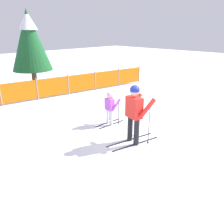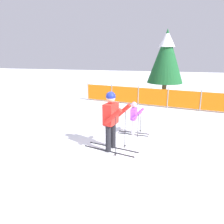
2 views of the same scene
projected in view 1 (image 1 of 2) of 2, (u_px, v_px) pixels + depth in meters
The scene contains 5 objects.
ground_plane at pixel (138, 144), 6.68m from camera, with size 60.00×60.00×0.00m, color white.
skier_adult at pixel (135, 109), 6.44m from camera, with size 1.76×0.87×1.82m.
skier_child at pixel (110, 106), 7.89m from camera, with size 1.16×0.57×1.22m.
safety_fence at pixel (68, 84), 11.60m from camera, with size 9.84×1.86×1.09m.
conifer_far at pixel (30, 40), 12.88m from camera, with size 2.37×2.37×4.41m.
Camera 1 is at (-4.73, -3.59, 3.31)m, focal length 35.00 mm.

